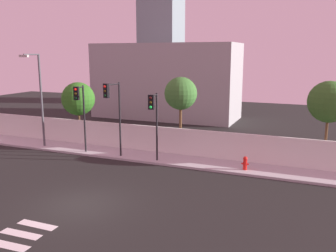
# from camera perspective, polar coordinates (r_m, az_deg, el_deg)

# --- Properties ---
(ground_plane) EXTENTS (80.00, 80.00, 0.00)m
(ground_plane) POSITION_cam_1_polar(r_m,az_deg,el_deg) (17.88, -13.54, -11.93)
(ground_plane) COLOR black
(sidewalk) EXTENTS (36.00, 2.40, 0.15)m
(sidewalk) POSITION_cam_1_polar(r_m,az_deg,el_deg) (24.53, -2.26, -4.99)
(sidewalk) COLOR #B3B3B3
(sidewalk) RESTS_ON ground
(perimeter_wall) EXTENTS (36.00, 0.18, 1.80)m
(perimeter_wall) POSITION_cam_1_polar(r_m,az_deg,el_deg) (25.42, -1.06, -2.13)
(perimeter_wall) COLOR silver
(perimeter_wall) RESTS_ON sidewalk
(crosswalk_marking) EXTENTS (2.37, 3.86, 0.01)m
(crosswalk_marking) POSITION_cam_1_polar(r_m,az_deg,el_deg) (15.31, -23.90, -16.75)
(crosswalk_marking) COLOR silver
(crosswalk_marking) RESTS_ON ground
(traffic_light_left) EXTENTS (0.36, 1.29, 4.38)m
(traffic_light_left) POSITION_cam_1_polar(r_m,az_deg,el_deg) (22.48, -2.26, 2.08)
(traffic_light_left) COLOR black
(traffic_light_left) RESTS_ON sidewalk
(traffic_light_center) EXTENTS (0.39, 1.23, 4.68)m
(traffic_light_center) POSITION_cam_1_polar(r_m,az_deg,el_deg) (25.26, -13.66, 3.25)
(traffic_light_center) COLOR black
(traffic_light_center) RESTS_ON sidewalk
(traffic_light_right) EXTENTS (0.46, 1.50, 4.97)m
(traffic_light_right) POSITION_cam_1_polar(r_m,az_deg,el_deg) (23.68, -8.67, 3.44)
(traffic_light_right) COLOR black
(traffic_light_right) RESTS_ON sidewalk
(street_lamp_curbside) EXTENTS (0.83, 2.14, 6.80)m
(street_lamp_curbside) POSITION_cam_1_polar(r_m,az_deg,el_deg) (27.96, -19.62, 4.99)
(street_lamp_curbside) COLOR #4C4C51
(street_lamp_curbside) RESTS_ON sidewalk
(fire_hydrant) EXTENTS (0.44, 0.26, 0.82)m
(fire_hydrant) POSITION_cam_1_polar(r_m,az_deg,el_deg) (22.17, 12.03, -5.64)
(fire_hydrant) COLOR red
(fire_hydrant) RESTS_ON sidewalk
(roadside_tree_leftmost) EXTENTS (2.69, 2.69, 4.70)m
(roadside_tree_leftmost) POSITION_cam_1_polar(r_m,az_deg,el_deg) (30.36, -13.93, 4.16)
(roadside_tree_leftmost) COLOR brown
(roadside_tree_leftmost) RESTS_ON ground
(roadside_tree_midleft) EXTENTS (2.35, 2.35, 5.34)m
(roadside_tree_midleft) POSITION_cam_1_polar(r_m,az_deg,el_deg) (26.03, 2.01, 5.09)
(roadside_tree_midleft) COLOR brown
(roadside_tree_midleft) RESTS_ON ground
(roadside_tree_midright) EXTENTS (2.58, 2.58, 5.34)m
(roadside_tree_midright) POSITION_cam_1_polar(r_m,az_deg,el_deg) (24.43, 23.98, 3.47)
(roadside_tree_midright) COLOR brown
(roadside_tree_midright) RESTS_ON ground
(low_building_distant) EXTENTS (15.59, 6.00, 8.03)m
(low_building_distant) POSITION_cam_1_polar(r_m,az_deg,el_deg) (39.88, -0.35, 7.08)
(low_building_distant) COLOR #A2A2A2
(low_building_distant) RESTS_ON ground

